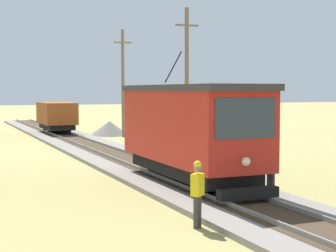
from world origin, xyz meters
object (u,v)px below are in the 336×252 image
Objects in this scene: freight_car at (57,116)px; track_worker at (198,191)px; utility_pole_far at (123,82)px; red_tram at (190,129)px; utility_pole_mid at (187,79)px; gravel_pile at (109,128)px; second_worker at (271,164)px.

freight_car reaches higher than track_worker.
utility_pole_far is 28.33m from track_worker.
utility_pole_mid is (4.41, 9.94, 2.05)m from red_tram.
freight_car is at bearing 90.01° from red_tram.
freight_car is at bearing 139.53° from utility_pole_far.
red_tram is 1.03× the size of utility_pole_mid.
gravel_pile is (-0.56, 13.65, -3.67)m from utility_pole_mid.
utility_pole_mid is at bearing -74.17° from freight_car.
track_worker is at bearing -113.63° from utility_pole_mid.
utility_pole_far is (4.41, 21.74, 2.03)m from red_tram.
utility_pole_mid reaches higher than red_tram.
track_worker is at bearing -171.45° from second_worker.
utility_pole_mid is 17.24m from track_worker.
red_tram is at bearing 111.00° from second_worker.
track_worker is (-2.38, -31.07, -0.57)m from freight_car.
red_tram reaches higher than freight_car.
second_worker is at bearing -95.08° from utility_pole_far.
utility_pole_far is at bearing -40.47° from freight_car.
freight_car reaches higher than second_worker.
utility_pole_mid is at bearing -90.00° from utility_pole_far.
track_worker is (-2.38, -5.57, -1.21)m from red_tram.
gravel_pile is at bearing -26.39° from freight_car.
utility_pole_mid is 4.64× the size of track_worker.
utility_pole_far is 2.59× the size of gravel_pile.
gravel_pile is 1.79× the size of second_worker.
track_worker is (-6.79, -15.51, -3.25)m from utility_pole_mid.
red_tram reaches higher than second_worker.
red_tram is 2.68× the size of gravel_pile.
red_tram is 4.79× the size of second_worker.
track_worker is at bearing -113.12° from red_tram.
red_tram is at bearing -89.99° from freight_car.
freight_car is at bearing 153.61° from gravel_pile.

